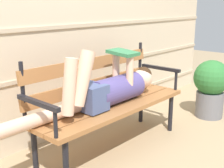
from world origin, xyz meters
TOP-DOWN VIEW (x-y plane):
  - ground_plane at (0.00, 0.00)m, footprint 12.00×12.00m
  - house_siding at (0.00, 0.68)m, footprint 5.19×0.08m
  - park_bench at (-0.00, 0.16)m, footprint 1.57×0.50m
  - reclining_person at (-0.07, 0.09)m, footprint 1.66×0.25m
  - potted_plant at (1.34, -0.22)m, footprint 0.40×0.40m

SIDE VIEW (x-z plane):
  - ground_plane at x=0.00m, z-range 0.00..0.00m
  - potted_plant at x=1.34m, z-range 0.04..0.70m
  - park_bench at x=0.00m, z-range 0.03..0.90m
  - reclining_person at x=-0.07m, z-range 0.31..0.84m
  - house_siding at x=0.00m, z-range 0.00..2.55m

